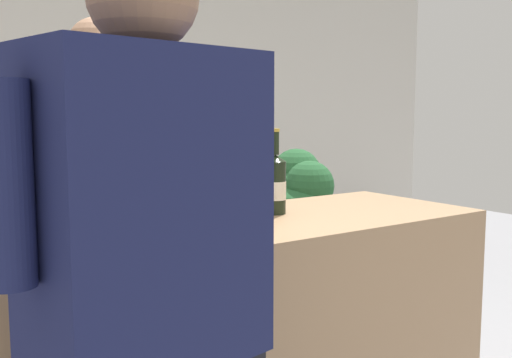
{
  "coord_description": "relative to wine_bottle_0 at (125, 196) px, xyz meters",
  "views": [
    {
      "loc": [
        -0.99,
        -1.71,
        1.34
      ],
      "look_at": [
        0.19,
        0.0,
        1.1
      ],
      "focal_mm": 41.34,
      "sensor_mm": 36.0,
      "label": 1
    }
  ],
  "objects": [
    {
      "name": "wine_bottle_1",
      "position": [
        -0.3,
        -0.08,
        0.02
      ],
      "size": [
        0.07,
        0.07,
        0.34
      ],
      "color": "black",
      "rests_on": "counter"
    },
    {
      "name": "wine_bottle_4",
      "position": [
        0.09,
        -0.31,
        0.01
      ],
      "size": [
        0.08,
        0.08,
        0.33
      ],
      "color": "black",
      "rests_on": "counter"
    },
    {
      "name": "potted_shrub",
      "position": [
        1.45,
        0.87,
        -0.33
      ],
      "size": [
        0.52,
        0.6,
        1.11
      ],
      "color": "brown",
      "rests_on": "ground_plane"
    },
    {
      "name": "wine_bottle_3",
      "position": [
        -0.35,
        -0.28,
        0.03
      ],
      "size": [
        0.08,
        0.08,
        0.35
      ],
      "color": "black",
      "rests_on": "counter"
    },
    {
      "name": "wine_bottle_2",
      "position": [
        -0.02,
        -0.16,
        0.0
      ],
      "size": [
        0.08,
        0.08,
        0.29
      ],
      "color": "black",
      "rests_on": "counter"
    },
    {
      "name": "wine_bottle_5",
      "position": [
        0.29,
        -0.0,
        0.02
      ],
      "size": [
        0.07,
        0.07,
        0.34
      ],
      "color": "black",
      "rests_on": "counter"
    },
    {
      "name": "wine_bottle_0",
      "position": [
        0.0,
        0.0,
        0.0
      ],
      "size": [
        0.08,
        0.08,
        0.3
      ],
      "color": "black",
      "rests_on": "counter"
    },
    {
      "name": "wine_bottle_7",
      "position": [
        -0.2,
        -0.31,
        0.02
      ],
      "size": [
        0.07,
        0.07,
        0.36
      ],
      "color": "black",
      "rests_on": "counter"
    },
    {
      "name": "wine_bottle_6",
      "position": [
        0.57,
        -0.07,
        0.01
      ],
      "size": [
        0.08,
        0.08,
        0.32
      ],
      "color": "black",
      "rests_on": "counter"
    },
    {
      "name": "wall_back",
      "position": [
        0.25,
        2.45,
        0.34
      ],
      "size": [
        8.0,
        0.1,
        2.8
      ],
      "primitive_type": "cube",
      "color": "beige",
      "rests_on": "ground_plane"
    },
    {
      "name": "person_server",
      "position": [
        0.1,
        0.52,
        -0.21
      ],
      "size": [
        0.56,
        0.26,
        1.72
      ],
      "color": "black",
      "rests_on": "ground_plane"
    },
    {
      "name": "wine_glass",
      "position": [
        0.36,
        -0.2,
        0.04
      ],
      "size": [
        0.07,
        0.07,
        0.21
      ],
      "color": "silver",
      "rests_on": "counter"
    }
  ]
}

